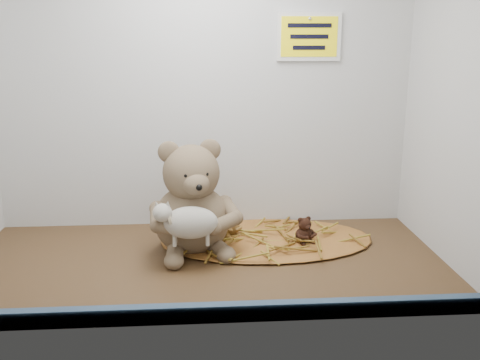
{
  "coord_description": "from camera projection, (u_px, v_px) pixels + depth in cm",
  "views": [
    {
      "loc": [
        -0.23,
        -124.87,
        54.75
      ],
      "look_at": [
        8.62,
        2.51,
        20.64
      ],
      "focal_mm": 40.0,
      "sensor_mm": 36.0,
      "label": 1
    }
  ],
  "objects": [
    {
      "name": "mini_teddy_brown",
      "position": [
        304.0,
        229.0,
        1.44
      ],
      "size": [
        7.68,
        7.86,
        7.22
      ],
      "primitive_type": null,
      "rotation": [
        0.0,
        0.0,
        0.38
      ],
      "color": "black",
      "rests_on": "straw_bed"
    },
    {
      "name": "straw_bed",
      "position": [
        267.0,
        239.0,
        1.48
      ],
      "size": [
        58.64,
        34.05,
        1.13
      ],
      "primitive_type": "ellipsoid",
      "color": "brown",
      "rests_on": "shelf_floor"
    },
    {
      "name": "front_rail",
      "position": [
        208.0,
        313.0,
        1.06
      ],
      "size": [
        119.28,
        2.2,
        3.6
      ],
      "primitive_type": "cube",
      "color": "#3B5572",
      "rests_on": "shelf_floor"
    },
    {
      "name": "alcove_shell",
      "position": [
        203.0,
        78.0,
        1.32
      ],
      "size": [
        120.4,
        60.2,
        90.4
      ],
      "color": "#3D2D15",
      "rests_on": "ground"
    },
    {
      "name": "main_teddy",
      "position": [
        191.0,
        197.0,
        1.38
      ],
      "size": [
        28.8,
        29.81,
        29.65
      ],
      "primitive_type": null,
      "rotation": [
        0.0,
        0.0,
        0.22
      ],
      "color": "#816C4F",
      "rests_on": "shelf_floor"
    },
    {
      "name": "toy_lamb",
      "position": [
        191.0,
        223.0,
        1.29
      ],
      "size": [
        17.23,
        10.52,
        11.14
      ],
      "primitive_type": null,
      "color": "beige",
      "rests_on": "main_teddy"
    },
    {
      "name": "mini_teddy_tan",
      "position": [
        231.0,
        223.0,
        1.5
      ],
      "size": [
        6.47,
        6.69,
        6.56
      ],
      "primitive_type": null,
      "rotation": [
        0.0,
        0.0,
        0.24
      ],
      "color": "olive",
      "rests_on": "straw_bed"
    },
    {
      "name": "wall_sign",
      "position": [
        309.0,
        37.0,
        1.51
      ],
      "size": [
        16.0,
        1.2,
        11.0
      ],
      "primitive_type": "cube",
      "color": "#FFEA0D",
      "rests_on": "back_wall"
    }
  ]
}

